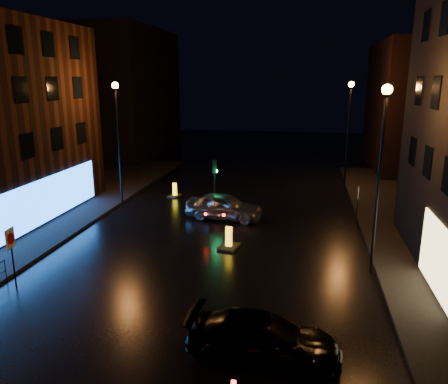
{
  "coord_description": "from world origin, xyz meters",
  "views": [
    {
      "loc": [
        4.6,
        -13.44,
        8.6
      ],
      "look_at": [
        0.48,
        8.39,
        2.8
      ],
      "focal_mm": 35.0,
      "sensor_mm": 36.0,
      "label": 1
    }
  ],
  "objects": [
    {
      "name": "building_far_left",
      "position": [
        -16.0,
        35.0,
        7.0
      ],
      "size": [
        8.0,
        16.0,
        14.0
      ],
      "primitive_type": "cube",
      "color": "black",
      "rests_on": "ground"
    },
    {
      "name": "bollard_near",
      "position": [
        0.88,
        7.61,
        0.25
      ],
      "size": [
        1.11,
        1.46,
        1.15
      ],
      "rotation": [
        0.0,
        0.0,
        -0.19
      ],
      "color": "black",
      "rests_on": "ground"
    },
    {
      "name": "bollard_far",
      "position": [
        -4.9,
        16.99,
        0.22
      ],
      "size": [
        0.99,
        1.29,
        1.02
      ],
      "rotation": [
        0.0,
        0.0,
        -0.2
      ],
      "color": "black",
      "rests_on": "ground"
    },
    {
      "name": "traffic_signal",
      "position": [
        -1.2,
        14.0,
        0.5
      ],
      "size": [
        1.4,
        2.4,
        3.45
      ],
      "color": "black",
      "rests_on": "ground"
    },
    {
      "name": "dark_sedan",
      "position": [
        3.58,
        -1.36,
        0.71
      ],
      "size": [
        4.99,
        2.3,
        1.41
      ],
      "primitive_type": "imported",
      "rotation": [
        0.0,
        0.0,
        1.5
      ],
      "color": "black",
      "rests_on": "ground"
    },
    {
      "name": "building_far_right",
      "position": [
        15.0,
        32.0,
        6.0
      ],
      "size": [
        8.0,
        14.0,
        12.0
      ],
      "primitive_type": "cube",
      "color": "black",
      "rests_on": "ground"
    },
    {
      "name": "ground",
      "position": [
        0.0,
        0.0,
        0.0
      ],
      "size": [
        120.0,
        120.0,
        0.0
      ],
      "primitive_type": "plane",
      "color": "black",
      "rests_on": "ground"
    },
    {
      "name": "street_lamp_rnear",
      "position": [
        7.8,
        6.0,
        5.56
      ],
      "size": [
        0.44,
        0.44,
        8.37
      ],
      "color": "black",
      "rests_on": "ground"
    },
    {
      "name": "road_sign_left",
      "position": [
        -7.28,
        1.63,
        1.94
      ],
      "size": [
        0.15,
        0.63,
        2.59
      ],
      "rotation": [
        0.0,
        0.0,
        0.13
      ],
      "color": "black",
      "rests_on": "ground"
    },
    {
      "name": "street_lamp_rfar",
      "position": [
        7.8,
        22.0,
        5.56
      ],
      "size": [
        0.44,
        0.44,
        8.37
      ],
      "color": "black",
      "rests_on": "ground"
    },
    {
      "name": "road_sign_right",
      "position": [
        7.9,
        13.49,
        1.62
      ],
      "size": [
        0.09,
        0.52,
        2.16
      ],
      "rotation": [
        0.0,
        0.0,
        3.08
      ],
      "color": "black",
      "rests_on": "ground"
    },
    {
      "name": "silver_hatchback",
      "position": [
        -0.27,
        12.37,
        0.82
      ],
      "size": [
        4.98,
        2.43,
        1.63
      ],
      "primitive_type": "imported",
      "rotation": [
        0.0,
        0.0,
        1.46
      ],
      "color": "#A7ABAF",
      "rests_on": "ground"
    },
    {
      "name": "street_lamp_lfar",
      "position": [
        -7.8,
        14.0,
        5.56
      ],
      "size": [
        0.44,
        0.44,
        8.37
      ],
      "color": "black",
      "rests_on": "ground"
    }
  ]
}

